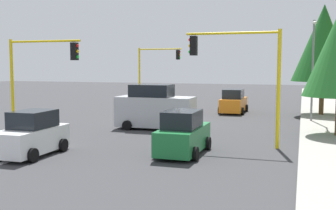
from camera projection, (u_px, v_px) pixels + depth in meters
name	position (u px, v px, depth m)	size (l,w,h in m)	color
ground_plane	(167.00, 125.00, 28.07)	(120.00, 120.00, 0.00)	#353538
sidewalk_kerb	(330.00, 120.00, 29.60)	(80.00, 4.00, 0.15)	gray
lane_arrow_near	(18.00, 158.00, 18.07)	(2.40, 1.10, 1.10)	silver
traffic_signal_near_right	(39.00, 67.00, 23.73)	(0.36, 4.59, 5.45)	yellow
traffic_signal_near_left	(241.00, 64.00, 20.26)	(0.36, 4.59, 5.66)	yellow
traffic_signal_far_right	(156.00, 64.00, 42.68)	(0.36, 4.59, 5.71)	yellow
street_lamp_curbside	(313.00, 59.00, 28.27)	(2.15, 0.28, 7.00)	slate
tree_roadside_mid	(323.00, 43.00, 32.06)	(4.68, 4.68, 8.58)	brown
delivery_van_silver	(155.00, 108.00, 26.09)	(2.22, 4.80, 2.77)	#B2B5BA
car_green	(183.00, 134.00, 18.78)	(3.99, 1.92, 1.98)	#1E7238
car_orange	(233.00, 102.00, 34.86)	(4.16, 2.04, 1.98)	orange
car_yellow	(151.00, 103.00, 34.10)	(3.87, 2.01, 1.98)	yellow
car_white	(32.00, 135.00, 18.53)	(3.70, 1.98, 1.98)	white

